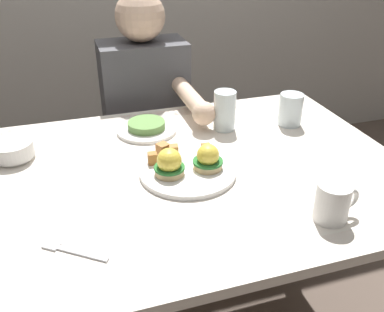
% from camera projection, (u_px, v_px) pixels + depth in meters
% --- Properties ---
extents(dining_table, '(1.20, 0.90, 0.74)m').
position_uv_depth(dining_table, '(196.00, 198.00, 1.26)').
color(dining_table, silver).
rests_on(dining_table, ground_plane).
extents(eggs_benedict_plate, '(0.27, 0.27, 0.09)m').
position_uv_depth(eggs_benedict_plate, '(187.00, 166.00, 1.16)').
color(eggs_benedict_plate, white).
rests_on(eggs_benedict_plate, dining_table).
extents(fruit_bowl, '(0.12, 0.12, 0.05)m').
position_uv_depth(fruit_bowl, '(13.00, 151.00, 1.23)').
color(fruit_bowl, white).
rests_on(fruit_bowl, dining_table).
extents(coffee_mug, '(0.11, 0.08, 0.09)m').
position_uv_depth(coffee_mug, '(333.00, 201.00, 0.97)').
color(coffee_mug, white).
rests_on(coffee_mug, dining_table).
extents(fork, '(0.14, 0.11, 0.00)m').
position_uv_depth(fork, '(71.00, 251.00, 0.90)').
color(fork, silver).
rests_on(fork, dining_table).
extents(water_glass_near, '(0.07, 0.07, 0.13)m').
position_uv_depth(water_glass_near, '(224.00, 113.00, 1.40)').
color(water_glass_near, silver).
rests_on(water_glass_near, dining_table).
extents(water_glass_far, '(0.08, 0.08, 0.11)m').
position_uv_depth(water_glass_far, '(290.00, 112.00, 1.44)').
color(water_glass_far, silver).
rests_on(water_glass_far, dining_table).
extents(side_plate, '(0.20, 0.20, 0.04)m').
position_uv_depth(side_plate, '(147.00, 128.00, 1.40)').
color(side_plate, white).
rests_on(side_plate, dining_table).
extents(diner_person, '(0.34, 0.54, 1.14)m').
position_uv_depth(diner_person, '(148.00, 116.00, 1.74)').
color(diner_person, '#33333D').
rests_on(diner_person, ground_plane).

